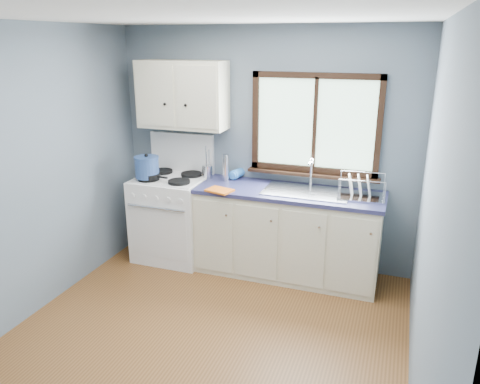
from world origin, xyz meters
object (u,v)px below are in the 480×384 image
(base_cabinets, at_px, (287,237))
(utensil_crock, at_px, (207,171))
(gas_range, at_px, (173,215))
(skillet, at_px, (150,175))
(stockpot, at_px, (147,167))
(thermos, at_px, (226,168))
(sink, at_px, (306,198))
(dish_rack, at_px, (361,191))

(base_cabinets, distance_m, utensil_crock, 1.11)
(gas_range, height_order, skillet, gas_range)
(stockpot, height_order, thermos, stockpot)
(stockpot, bearing_deg, thermos, 19.90)
(base_cabinets, xyz_separation_m, utensil_crock, (-0.94, 0.13, 0.58))
(base_cabinets, bearing_deg, thermos, 171.97)
(base_cabinets, height_order, stockpot, stockpot)
(sink, relative_size, thermos, 2.94)
(base_cabinets, xyz_separation_m, stockpot, (-1.49, -0.18, 0.66))
(base_cabinets, xyz_separation_m, skillet, (-1.47, -0.18, 0.57))
(dish_rack, bearing_deg, skillet, -178.89)
(thermos, bearing_deg, sink, -6.45)
(base_cabinets, xyz_separation_m, thermos, (-0.71, 0.10, 0.65))
(skillet, bearing_deg, thermos, 28.62)
(skillet, bearing_deg, dish_rack, 13.39)
(gas_range, relative_size, utensil_crock, 3.87)
(skillet, bearing_deg, base_cabinets, 15.24)
(skillet, height_order, stockpot, stockpot)
(gas_range, bearing_deg, skillet, -135.06)
(stockpot, bearing_deg, utensil_crock, 29.61)
(skillet, bearing_deg, stockpot, -166.01)
(base_cabinets, bearing_deg, dish_rack, 1.21)
(utensil_crock, height_order, dish_rack, utensil_crock)
(sink, relative_size, skillet, 2.32)
(gas_range, xyz_separation_m, base_cabinets, (1.31, 0.02, -0.08))
(dish_rack, bearing_deg, gas_range, 176.92)
(base_cabinets, relative_size, sink, 2.20)
(gas_range, height_order, stockpot, gas_range)
(base_cabinets, bearing_deg, utensil_crock, 171.92)
(dish_rack, bearing_deg, utensil_crock, 171.82)
(dish_rack, bearing_deg, stockpot, -178.88)
(utensil_crock, bearing_deg, sink, -6.81)
(base_cabinets, bearing_deg, skillet, -173.00)
(sink, bearing_deg, stockpot, -173.78)
(gas_range, bearing_deg, base_cabinets, 0.82)
(thermos, bearing_deg, dish_rack, -3.49)
(utensil_crock, height_order, thermos, utensil_crock)
(skillet, relative_size, dish_rack, 0.79)
(gas_range, relative_size, base_cabinets, 0.74)
(skillet, relative_size, thermos, 1.27)
(skillet, distance_m, dish_rack, 2.17)
(stockpot, relative_size, utensil_crock, 0.91)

